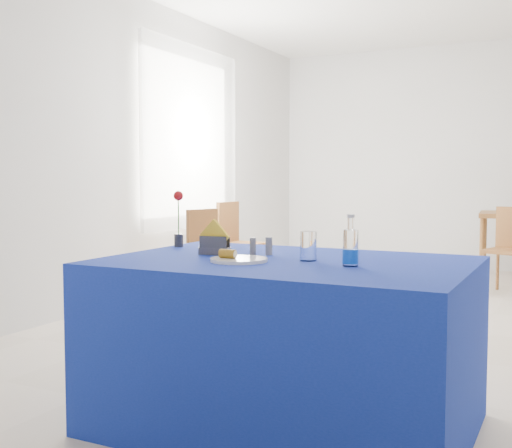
{
  "coord_description": "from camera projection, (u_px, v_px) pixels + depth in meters",
  "views": [
    {
      "loc": [
        1.14,
        -4.82,
        1.12
      ],
      "look_at": [
        -0.14,
        -2.27,
        0.92
      ],
      "focal_mm": 45.0,
      "sensor_mm": 36.0,
      "label": 1
    }
  ],
  "objects": [
    {
      "name": "floor",
      "position": [
        405.0,
        326.0,
        4.89
      ],
      "size": [
        7.0,
        7.0,
        0.0
      ],
      "primitive_type": "plane",
      "color": "beige",
      "rests_on": "ground"
    },
    {
      "name": "room_shell",
      "position": [
        409.0,
        95.0,
        4.77
      ],
      "size": [
        7.0,
        7.0,
        7.0
      ],
      "color": "silver",
      "rests_on": "ground"
    },
    {
      "name": "window_pane",
      "position": [
        187.0,
        137.0,
        6.6
      ],
      "size": [
        0.04,
        1.5,
        1.6
      ],
      "primitive_type": "cube",
      "color": "white",
      "rests_on": "room_shell"
    },
    {
      "name": "curtain",
      "position": [
        193.0,
        137.0,
        6.56
      ],
      "size": [
        0.04,
        1.75,
        1.85
      ],
      "primitive_type": "cube",
      "color": "white",
      "rests_on": "room_shell"
    },
    {
      "name": "plate",
      "position": [
        239.0,
        260.0,
        2.81
      ],
      "size": [
        0.25,
        0.25,
        0.01
      ],
      "primitive_type": "cylinder",
      "color": "silver",
      "rests_on": "blue_table"
    },
    {
      "name": "drinking_glass",
      "position": [
        308.0,
        246.0,
        2.83
      ],
      "size": [
        0.07,
        0.07,
        0.13
      ],
      "primitive_type": "cylinder",
      "color": "white",
      "rests_on": "blue_table"
    },
    {
      "name": "salt_shaker",
      "position": [
        269.0,
        246.0,
        3.04
      ],
      "size": [
        0.03,
        0.03,
        0.08
      ],
      "primitive_type": "cylinder",
      "color": "slate",
      "rests_on": "blue_table"
    },
    {
      "name": "pepper_shaker",
      "position": [
        253.0,
        247.0,
        3.01
      ],
      "size": [
        0.03,
        0.03,
        0.08
      ],
      "primitive_type": "cylinder",
      "color": "slate",
      "rests_on": "blue_table"
    },
    {
      "name": "blue_table",
      "position": [
        286.0,
        343.0,
        2.89
      ],
      "size": [
        1.6,
        1.1,
        0.76
      ],
      "color": "navy",
      "rests_on": "floor"
    },
    {
      "name": "water_bottle",
      "position": [
        350.0,
        249.0,
        2.66
      ],
      "size": [
        0.07,
        0.07,
        0.21
      ],
      "color": "white",
      "rests_on": "blue_table"
    },
    {
      "name": "napkin_holder",
      "position": [
        215.0,
        244.0,
        3.06
      ],
      "size": [
        0.16,
        0.08,
        0.17
      ],
      "color": "#3D3D42",
      "rests_on": "blue_table"
    },
    {
      "name": "rose_vase",
      "position": [
        179.0,
        219.0,
        3.4
      ],
      "size": [
        0.05,
        0.05,
        0.3
      ],
      "color": "#29292E",
      "rests_on": "blue_table"
    },
    {
      "name": "chair_bg_left",
      "position": [
        511.0,
        244.0,
        6.3
      ],
      "size": [
        0.47,
        0.47,
        0.85
      ],
      "rotation": [
        0.0,
        0.0,
        -0.29
      ],
      "color": "brown",
      "rests_on": "floor"
    },
    {
      "name": "chair_win_a",
      "position": [
        210.0,
        250.0,
        5.71
      ],
      "size": [
        0.45,
        0.45,
        0.85
      ],
      "rotation": [
        0.0,
        0.0,
        1.38
      ],
      "color": "brown",
      "rests_on": "floor"
    },
    {
      "name": "chair_win_b",
      "position": [
        236.0,
        237.0,
        6.75
      ],
      "size": [
        0.41,
        0.41,
        0.88
      ],
      "rotation": [
        0.0,
        0.0,
        1.52
      ],
      "color": "brown",
      "rests_on": "floor"
    },
    {
      "name": "banana_pieces",
      "position": [
        228.0,
        254.0,
        2.79
      ],
      "size": [
        0.07,
        0.04,
        0.04
      ],
      "color": "gold",
      "rests_on": "plate"
    }
  ]
}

